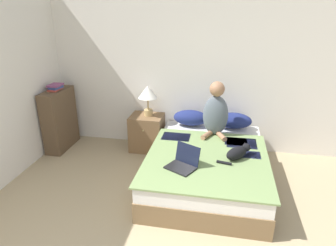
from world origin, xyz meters
The scene contains 11 objects.
wall_back centered at (0.00, 3.50, 1.27)m, with size 5.13×0.05×2.55m.
bed centered at (0.50, 2.42, 0.23)m, with size 1.49×2.02×0.46m.
pillow_near centered at (0.18, 3.26, 0.57)m, with size 0.53×0.30×0.23m.
pillow_far centered at (0.83, 3.26, 0.57)m, with size 0.53×0.30×0.23m.
person_sitting centered at (0.56, 2.96, 0.80)m, with size 0.36×0.36×0.78m.
cat_tabby centered at (0.87, 2.28, 0.53)m, with size 0.40×0.38×0.16m.
laptop_open centered at (0.24, 1.95, 0.51)m, with size 0.42×0.40×0.25m.
nightstand centered at (-0.52, 3.21, 0.29)m, with size 0.51×0.45×0.57m.
table_lamp centered at (-0.49, 3.23, 0.93)m, with size 0.30×0.30×0.48m.
bookshelf centered at (-1.91, 3.02, 0.48)m, with size 0.26×0.68×0.97m.
book_stack_top centered at (-1.91, 3.02, 1.02)m, with size 0.18×0.23×0.09m.
Camera 1 is at (0.64, -1.06, 2.21)m, focal length 32.00 mm.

